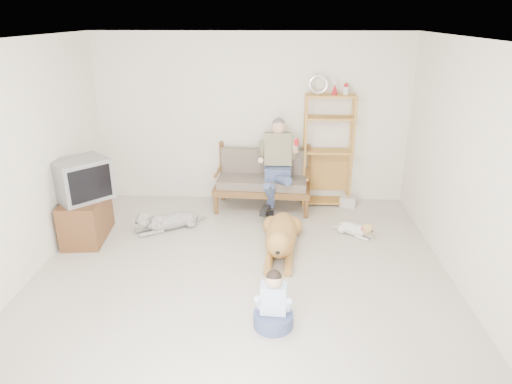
{
  "coord_description": "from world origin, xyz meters",
  "views": [
    {
      "loc": [
        0.37,
        -4.48,
        2.94
      ],
      "look_at": [
        0.14,
        1.0,
        0.79
      ],
      "focal_mm": 32.0,
      "sensor_mm": 36.0,
      "label": 1
    }
  ],
  "objects_px": {
    "etagere": "(328,150)",
    "loveseat": "(263,179)",
    "tv_stand": "(86,218)",
    "golden_retriever": "(281,237)"
  },
  "relations": [
    {
      "from": "etagere",
      "to": "loveseat",
      "type": "bearing_deg",
      "value": -169.58
    },
    {
      "from": "tv_stand",
      "to": "golden_retriever",
      "type": "bearing_deg",
      "value": -10.92
    },
    {
      "from": "etagere",
      "to": "golden_retriever",
      "type": "relative_size",
      "value": 1.23
    },
    {
      "from": "loveseat",
      "to": "etagere",
      "type": "distance_m",
      "value": 1.13
    },
    {
      "from": "tv_stand",
      "to": "golden_retriever",
      "type": "height_order",
      "value": "tv_stand"
    },
    {
      "from": "tv_stand",
      "to": "golden_retriever",
      "type": "distance_m",
      "value": 2.71
    },
    {
      "from": "loveseat",
      "to": "golden_retriever",
      "type": "distance_m",
      "value": 1.53
    },
    {
      "from": "etagere",
      "to": "tv_stand",
      "type": "height_order",
      "value": "etagere"
    },
    {
      "from": "loveseat",
      "to": "tv_stand",
      "type": "relative_size",
      "value": 1.64
    },
    {
      "from": "etagere",
      "to": "tv_stand",
      "type": "bearing_deg",
      "value": -158.05
    }
  ]
}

